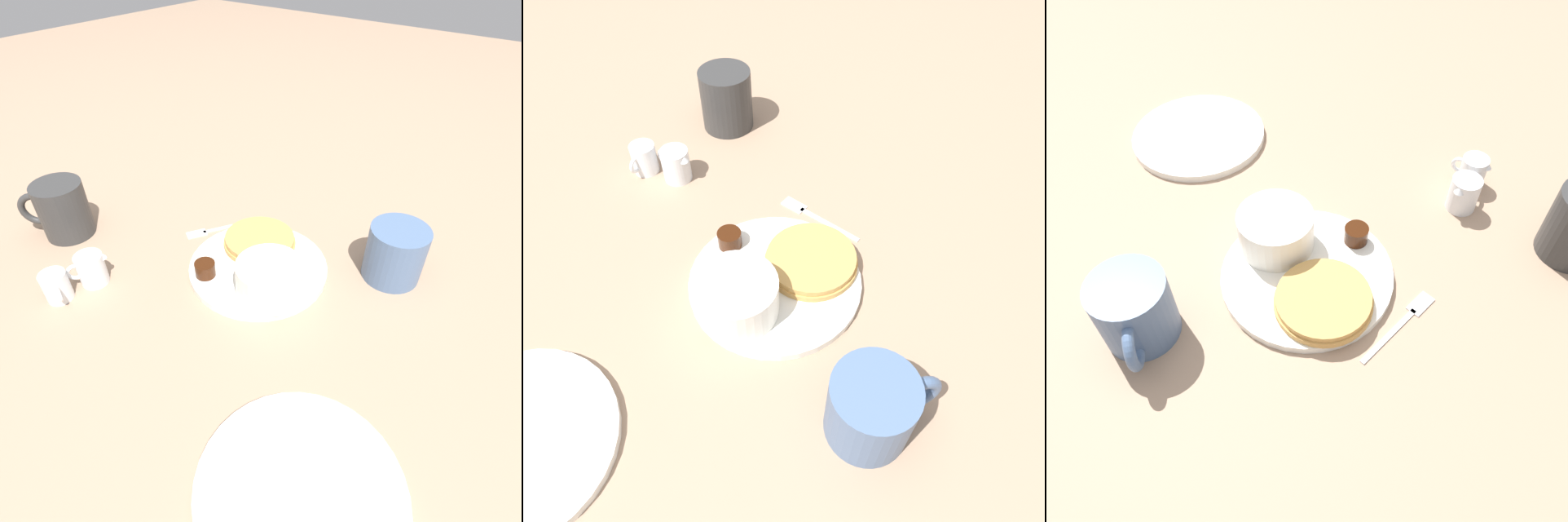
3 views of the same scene
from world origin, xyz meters
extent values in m
plane|color=#9E7F66|center=(0.00, 0.00, 0.00)|extent=(4.00, 4.00, 0.00)
cylinder|color=white|center=(0.00, 0.00, 0.01)|extent=(0.23, 0.23, 0.01)
cylinder|color=tan|center=(-0.05, -0.03, 0.02)|extent=(0.13, 0.13, 0.01)
cylinder|color=tan|center=(-0.05, -0.03, 0.03)|extent=(0.12, 0.12, 0.01)
cylinder|color=white|center=(0.04, 0.05, 0.04)|extent=(0.11, 0.11, 0.06)
cylinder|color=white|center=(0.04, 0.05, 0.06)|extent=(0.09, 0.09, 0.01)
cylinder|color=#38190A|center=(0.07, -0.05, 0.02)|extent=(0.03, 0.03, 0.02)
cylinder|color=white|center=(0.06, 0.06, 0.02)|extent=(0.04, 0.04, 0.02)
sphere|color=white|center=(0.06, 0.06, 0.04)|extent=(0.02, 0.02, 0.02)
cylinder|color=slate|center=(-0.13, 0.18, 0.05)|extent=(0.09, 0.09, 0.09)
torus|color=slate|center=(-0.17, 0.16, 0.05)|extent=(0.06, 0.04, 0.06)
cylinder|color=white|center=(0.19, -0.20, 0.03)|extent=(0.04, 0.04, 0.05)
torus|color=white|center=(0.21, -0.21, 0.03)|extent=(0.03, 0.02, 0.03)
cone|color=white|center=(0.17, -0.19, 0.05)|extent=(0.02, 0.02, 0.01)
cylinder|color=white|center=(0.24, -0.21, 0.02)|extent=(0.04, 0.04, 0.05)
torus|color=white|center=(0.25, -0.19, 0.03)|extent=(0.02, 0.03, 0.03)
cone|color=white|center=(0.24, -0.23, 0.05)|extent=(0.01, 0.01, 0.01)
cube|color=silver|center=(-0.07, -0.12, 0.00)|extent=(0.09, 0.06, 0.00)
cube|color=silver|center=(-0.01, -0.16, 0.00)|extent=(0.04, 0.04, 0.00)
cylinder|color=#333333|center=(0.13, -0.35, 0.05)|extent=(0.09, 0.09, 0.10)
torus|color=#333333|center=(0.16, -0.39, 0.05)|extent=(0.05, 0.06, 0.07)
cylinder|color=white|center=(0.25, 0.25, 0.01)|extent=(0.23, 0.23, 0.01)
camera|label=1|loc=(0.41, 0.32, 0.47)|focal=28.00mm
camera|label=2|loc=(-0.06, 0.41, 0.56)|focal=35.00mm
camera|label=3|loc=(-0.40, -0.10, 0.56)|focal=35.00mm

